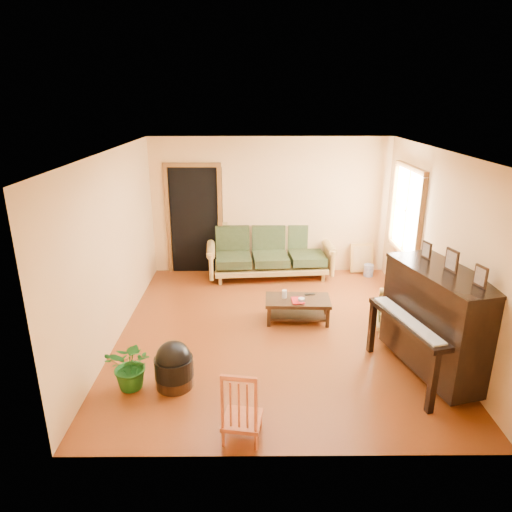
{
  "coord_description": "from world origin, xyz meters",
  "views": [
    {
      "loc": [
        -0.32,
        -6.0,
        3.26
      ],
      "look_at": [
        -0.28,
        0.2,
        1.1
      ],
      "focal_mm": 32.0,
      "sensor_mm": 36.0,
      "label": 1
    }
  ],
  "objects_px": {
    "red_chair": "(242,403)",
    "potted_plant": "(132,365)",
    "ceramic_crock": "(369,270)",
    "armchair": "(400,307)",
    "footstool": "(174,370)",
    "sofa": "(270,252)",
    "coffee_table": "(297,309)",
    "piano": "(439,324)"
  },
  "relations": [
    {
      "from": "red_chair",
      "to": "potted_plant",
      "type": "distance_m",
      "value": 1.56
    },
    {
      "from": "red_chair",
      "to": "ceramic_crock",
      "type": "xyz_separation_m",
      "value": [
        2.34,
        4.4,
        -0.29
      ]
    },
    {
      "from": "armchair",
      "to": "potted_plant",
      "type": "height_order",
      "value": "armchair"
    },
    {
      "from": "footstool",
      "to": "ceramic_crock",
      "type": "relative_size",
      "value": 1.97
    },
    {
      "from": "sofa",
      "to": "ceramic_crock",
      "type": "distance_m",
      "value": 1.94
    },
    {
      "from": "coffee_table",
      "to": "potted_plant",
      "type": "distance_m",
      "value": 2.72
    },
    {
      "from": "coffee_table",
      "to": "piano",
      "type": "bearing_deg",
      "value": -42.6
    },
    {
      "from": "footstool",
      "to": "ceramic_crock",
      "type": "xyz_separation_m",
      "value": [
        3.16,
        3.54,
        -0.1
      ]
    },
    {
      "from": "coffee_table",
      "to": "footstool",
      "type": "xyz_separation_m",
      "value": [
        -1.62,
        -1.7,
        0.04
      ]
    },
    {
      "from": "sofa",
      "to": "armchair",
      "type": "distance_m",
      "value": 2.85
    },
    {
      "from": "coffee_table",
      "to": "piano",
      "type": "distance_m",
      "value": 2.18
    },
    {
      "from": "sofa",
      "to": "footstool",
      "type": "relative_size",
      "value": 5.09
    },
    {
      "from": "sofa",
      "to": "ceramic_crock",
      "type": "xyz_separation_m",
      "value": [
        1.9,
        -0.01,
        -0.38
      ]
    },
    {
      "from": "footstool",
      "to": "red_chair",
      "type": "bearing_deg",
      "value": -46.36
    },
    {
      "from": "sofa",
      "to": "footstool",
      "type": "height_order",
      "value": "sofa"
    },
    {
      "from": "footstool",
      "to": "sofa",
      "type": "bearing_deg",
      "value": 70.43
    },
    {
      "from": "potted_plant",
      "to": "footstool",
      "type": "bearing_deg",
      "value": 3.19
    },
    {
      "from": "sofa",
      "to": "red_chair",
      "type": "height_order",
      "value": "sofa"
    },
    {
      "from": "ceramic_crock",
      "to": "potted_plant",
      "type": "bearing_deg",
      "value": -135.62
    },
    {
      "from": "piano",
      "to": "potted_plant",
      "type": "bearing_deg",
      "value": 169.74
    },
    {
      "from": "coffee_table",
      "to": "red_chair",
      "type": "xyz_separation_m",
      "value": [
        -0.79,
        -2.57,
        0.23
      ]
    },
    {
      "from": "piano",
      "to": "ceramic_crock",
      "type": "distance_m",
      "value": 3.32
    },
    {
      "from": "piano",
      "to": "red_chair",
      "type": "bearing_deg",
      "value": -169.16
    },
    {
      "from": "potted_plant",
      "to": "sofa",
      "type": "bearing_deg",
      "value": 63.97
    },
    {
      "from": "sofa",
      "to": "coffee_table",
      "type": "bearing_deg",
      "value": -83.75
    },
    {
      "from": "armchair",
      "to": "potted_plant",
      "type": "relative_size",
      "value": 1.24
    },
    {
      "from": "piano",
      "to": "red_chair",
      "type": "xyz_separation_m",
      "value": [
        -2.35,
        -1.13,
        -0.27
      ]
    },
    {
      "from": "footstool",
      "to": "ceramic_crock",
      "type": "bearing_deg",
      "value": 48.24
    },
    {
      "from": "piano",
      "to": "potted_plant",
      "type": "relative_size",
      "value": 2.5
    },
    {
      "from": "footstool",
      "to": "red_chair",
      "type": "relative_size",
      "value": 0.56
    },
    {
      "from": "armchair",
      "to": "red_chair",
      "type": "distance_m",
      "value": 3.15
    },
    {
      "from": "sofa",
      "to": "potted_plant",
      "type": "height_order",
      "value": "sofa"
    },
    {
      "from": "piano",
      "to": "footstool",
      "type": "distance_m",
      "value": 3.22
    },
    {
      "from": "sofa",
      "to": "red_chair",
      "type": "distance_m",
      "value": 4.43
    },
    {
      "from": "coffee_table",
      "to": "armchair",
      "type": "xyz_separation_m",
      "value": [
        1.45,
        -0.36,
        0.2
      ]
    },
    {
      "from": "armchair",
      "to": "red_chair",
      "type": "height_order",
      "value": "red_chair"
    },
    {
      "from": "piano",
      "to": "potted_plant",
      "type": "xyz_separation_m",
      "value": [
        -3.66,
        -0.29,
        -0.37
      ]
    },
    {
      "from": "coffee_table",
      "to": "ceramic_crock",
      "type": "xyz_separation_m",
      "value": [
        1.54,
        1.84,
        -0.06
      ]
    },
    {
      "from": "sofa",
      "to": "ceramic_crock",
      "type": "height_order",
      "value": "sofa"
    },
    {
      "from": "sofa",
      "to": "coffee_table",
      "type": "xyz_separation_m",
      "value": [
        0.36,
        -1.84,
        -0.32
      ]
    },
    {
      "from": "coffee_table",
      "to": "armchair",
      "type": "height_order",
      "value": "armchair"
    },
    {
      "from": "footstool",
      "to": "ceramic_crock",
      "type": "height_order",
      "value": "footstool"
    }
  ]
}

